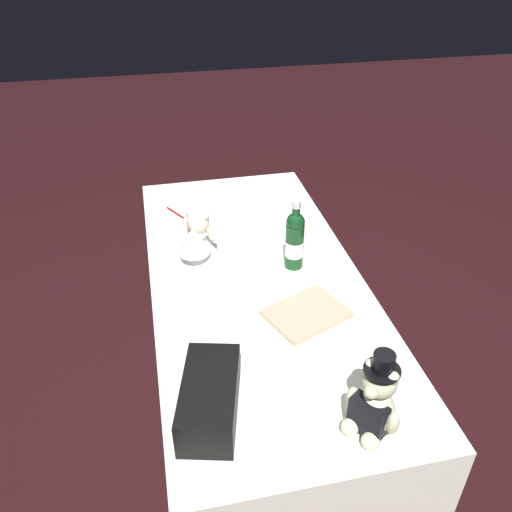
# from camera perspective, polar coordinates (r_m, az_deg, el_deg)

# --- Properties ---
(ground_plane) EXTENTS (12.00, 12.00, 0.00)m
(ground_plane) POSITION_cam_1_polar(r_m,az_deg,el_deg) (2.59, 0.00, -15.84)
(ground_plane) COLOR black
(reception_table) EXTENTS (1.82, 0.82, 0.75)m
(reception_table) POSITION_cam_1_polar(r_m,az_deg,el_deg) (2.31, 0.00, -9.82)
(reception_table) COLOR white
(reception_table) RESTS_ON ground_plane
(teddy_bear_groom) EXTENTS (0.15, 0.15, 0.28)m
(teddy_bear_groom) POSITION_cam_1_polar(r_m,az_deg,el_deg) (1.50, 12.74, -15.32)
(teddy_bear_groom) COLOR beige
(teddy_bear_groom) RESTS_ON reception_table
(teddy_bear_bride) EXTENTS (0.22, 0.20, 0.22)m
(teddy_bear_bride) POSITION_cam_1_polar(r_m,az_deg,el_deg) (2.13, -6.37, 1.82)
(teddy_bear_bride) COLOR white
(teddy_bear_bride) RESTS_ON reception_table
(champagne_bottle) EXTENTS (0.08, 0.08, 0.30)m
(champagne_bottle) POSITION_cam_1_polar(r_m,az_deg,el_deg) (2.07, 4.23, 1.80)
(champagne_bottle) COLOR #103B18
(champagne_bottle) RESTS_ON reception_table
(signing_pen) EXTENTS (0.13, 0.08, 0.01)m
(signing_pen) POSITION_cam_1_polar(r_m,az_deg,el_deg) (2.52, -8.68, 4.62)
(signing_pen) COLOR maroon
(signing_pen) RESTS_ON reception_table
(gift_case_black) EXTENTS (0.34, 0.23, 0.12)m
(gift_case_black) POSITION_cam_1_polar(r_m,az_deg,el_deg) (1.54, -5.06, -15.12)
(gift_case_black) COLOR black
(gift_case_black) RESTS_ON reception_table
(guestbook) EXTENTS (0.29, 0.33, 0.02)m
(guestbook) POSITION_cam_1_polar(r_m,az_deg,el_deg) (1.89, 5.50, -6.27)
(guestbook) COLOR tan
(guestbook) RESTS_ON reception_table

